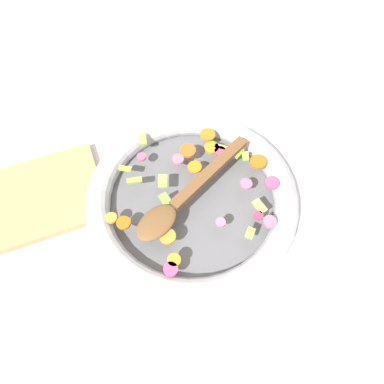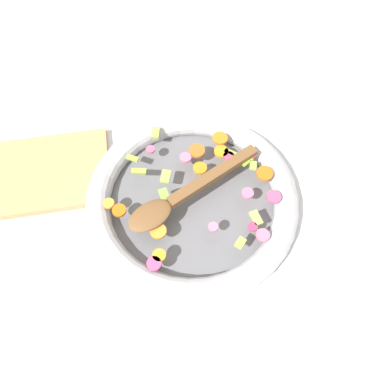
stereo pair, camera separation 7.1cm
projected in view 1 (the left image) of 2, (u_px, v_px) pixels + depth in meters
ground_plane at (192, 203)px, 0.79m from camera, size 4.00×4.00×0.00m
skillet at (192, 199)px, 0.77m from camera, size 0.44×0.44×0.05m
chopped_vegetables at (201, 183)px, 0.76m from camera, size 0.35×0.33×0.01m
wooden_spoon at (183, 197)px, 0.73m from camera, size 0.29×0.17×0.01m
cutting_board at (26, 202)px, 0.78m from camera, size 0.32×0.19×0.02m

